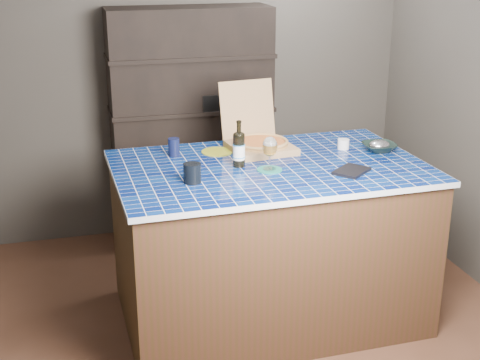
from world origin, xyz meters
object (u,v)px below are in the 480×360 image
object	(u,v)px
kitchen_island	(268,242)
wine_glass	(270,147)
pizza_box	(259,141)
mead_bottle	(239,149)
dvd_case	(352,171)
bowl	(379,147)

from	to	relation	value
kitchen_island	wine_glass	xyz separation A→B (m)	(-0.03, -0.09, 0.64)
kitchen_island	pizza_box	distance (m)	0.64
mead_bottle	dvd_case	bearing A→B (deg)	-24.75
pizza_box	dvd_case	xyz separation A→B (m)	(0.38, -0.56, -0.05)
kitchen_island	pizza_box	size ratio (longest dim) A/B	3.74
pizza_box	dvd_case	distance (m)	0.68
kitchen_island	dvd_case	bearing A→B (deg)	-32.61
kitchen_island	dvd_case	size ratio (longest dim) A/B	8.75
pizza_box	wine_glass	bearing A→B (deg)	-105.57
mead_bottle	bowl	xyz separation A→B (m)	(0.93, 0.06, -0.08)
pizza_box	wine_glass	xyz separation A→B (m)	(-0.06, -0.40, 0.08)
mead_bottle	pizza_box	bearing A→B (deg)	53.60
wine_glass	pizza_box	bearing A→B (deg)	81.64
mead_bottle	bowl	bearing A→B (deg)	3.80
pizza_box	bowl	world-z (taller)	pizza_box
wine_glass	dvd_case	xyz separation A→B (m)	(0.44, -0.16, -0.13)
mead_bottle	bowl	world-z (taller)	mead_bottle
kitchen_island	wine_glass	world-z (taller)	wine_glass
mead_bottle	bowl	size ratio (longest dim) A/B	1.33
kitchen_island	wine_glass	distance (m)	0.64
kitchen_island	mead_bottle	bearing A→B (deg)	171.69
bowl	mead_bottle	bearing A→B (deg)	-176.20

